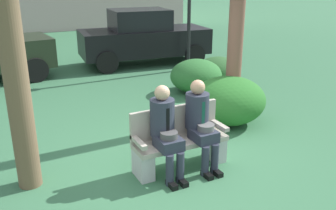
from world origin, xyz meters
TOP-DOWN VIEW (x-y plane):
  - ground_plane at (0.00, 0.00)m, footprint 80.00×80.00m
  - park_bench at (0.01, -0.13)m, footprint 1.39×0.44m
  - seated_man_left at (-0.28, -0.25)m, footprint 0.34×0.72m
  - seated_man_right at (0.28, -0.25)m, footprint 0.34×0.72m
  - shrub_near_bench at (2.87, 3.07)m, footprint 1.19×1.09m
  - shrub_mid_lawn at (1.64, 0.94)m, footprint 1.44×1.32m
  - shrub_far_lawn at (2.13, 2.90)m, footprint 1.26×1.16m
  - parked_car_far at (2.19, 6.15)m, footprint 4.04×2.04m

SIDE VIEW (x-z plane):
  - ground_plane at x=0.00m, z-range 0.00..0.00m
  - shrub_near_bench at x=2.87m, z-range 0.00..0.74m
  - shrub_far_lawn at x=2.13m, z-range 0.00..0.79m
  - park_bench at x=0.01m, z-range -0.05..0.85m
  - shrub_mid_lawn at x=1.64m, z-range 0.00..0.90m
  - seated_man_left at x=-0.28m, z-range 0.07..1.37m
  - seated_man_right at x=0.28m, z-range 0.07..1.37m
  - parked_car_far at x=2.19m, z-range 0.00..1.68m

